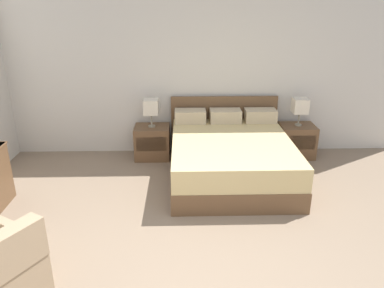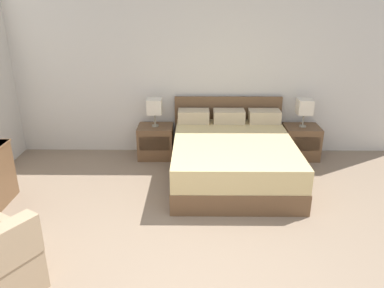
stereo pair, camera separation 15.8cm
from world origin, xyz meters
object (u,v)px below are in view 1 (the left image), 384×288
Objects in this scene: nightstand_right at (296,141)px; table_lamp_left at (151,107)px; table_lamp_right at (300,106)px; bed at (230,156)px; nightstand_left at (152,142)px.

nightstand_right is 2.42m from table_lamp_left.
bed is at bearing -147.92° from table_lamp_right.
bed reaches higher than nightstand_left.
bed is 1.49m from table_lamp_right.
nightstand_left and nightstand_right have the same top height.
nightstand_right is at bearing 0.00° from nightstand_left.
table_lamp_right is at bearing 0.00° from table_lamp_left.
nightstand_right is 1.25× the size of table_lamp_left.
nightstand_left is 1.25× the size of table_lamp_right.
nightstand_left is (-1.18, 0.74, -0.05)m from bed.
nightstand_left is at bearing 147.97° from bed.
table_lamp_right is at bearing 32.08° from bed.
nightstand_left is 2.35m from nightstand_right.
nightstand_right is 1.25× the size of table_lamp_right.
bed is 4.64× the size of table_lamp_right.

